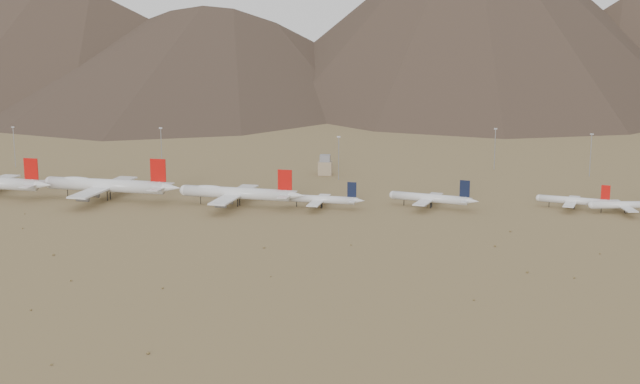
# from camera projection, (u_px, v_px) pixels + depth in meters

# --- Properties ---
(ground) EXTENTS (3000.00, 3000.00, 0.00)m
(ground) POSITION_uv_depth(u_px,v_px,m) (240.00, 219.00, 419.60)
(ground) COLOR olive
(ground) RESTS_ON ground
(widebody_centre) EXTENTS (76.28, 59.39, 22.77)m
(widebody_centre) POSITION_uv_depth(u_px,v_px,m) (107.00, 185.00, 460.55)
(widebody_centre) COLOR silver
(widebody_centre) RESTS_ON ground
(widebody_east) EXTENTS (66.01, 51.48, 19.73)m
(widebody_east) POSITION_uv_depth(u_px,v_px,m) (237.00, 193.00, 446.19)
(widebody_east) COLOR silver
(widebody_east) RESTS_ON ground
(narrowbody_a) EXTENTS (41.71, 30.30, 13.82)m
(narrowbody_a) POSITION_uv_depth(u_px,v_px,m) (322.00, 199.00, 442.18)
(narrowbody_a) COLOR silver
(narrowbody_a) RESTS_ON ground
(narrowbody_b) EXTENTS (44.43, 33.08, 15.20)m
(narrowbody_b) POSITION_uv_depth(u_px,v_px,m) (432.00, 198.00, 442.61)
(narrowbody_b) COLOR silver
(narrowbody_b) RESTS_ON ground
(narrowbody_c) EXTENTS (38.39, 28.50, 13.06)m
(narrowbody_c) POSITION_uv_depth(u_px,v_px,m) (575.00, 201.00, 440.09)
(narrowbody_c) COLOR silver
(narrowbody_c) RESTS_ON ground
(narrowbody_d) EXTENTS (38.67, 28.01, 12.79)m
(narrowbody_d) POSITION_uv_depth(u_px,v_px,m) (627.00, 205.00, 431.16)
(narrowbody_d) COLOR silver
(narrowbody_d) RESTS_ON ground
(control_tower) EXTENTS (8.00, 8.00, 12.00)m
(control_tower) POSITION_uv_depth(u_px,v_px,m) (325.00, 166.00, 532.95)
(control_tower) COLOR tan
(control_tower) RESTS_ON ground
(mast_far_west) EXTENTS (2.00, 0.60, 25.70)m
(mast_far_west) POSITION_uv_depth(u_px,v_px,m) (14.00, 145.00, 557.04)
(mast_far_west) COLOR gray
(mast_far_west) RESTS_ON ground
(mast_west) EXTENTS (2.00, 0.60, 25.70)m
(mast_west) POSITION_uv_depth(u_px,v_px,m) (161.00, 146.00, 552.96)
(mast_west) COLOR gray
(mast_west) RESTS_ON ground
(mast_centre) EXTENTS (2.00, 0.60, 25.70)m
(mast_centre) POSITION_uv_depth(u_px,v_px,m) (339.00, 156.00, 514.54)
(mast_centre) COLOR gray
(mast_centre) RESTS_ON ground
(mast_east) EXTENTS (2.00, 0.60, 25.70)m
(mast_east) POSITION_uv_depth(u_px,v_px,m) (495.00, 147.00, 549.31)
(mast_east) COLOR gray
(mast_east) RESTS_ON ground
(mast_far_east) EXTENTS (2.00, 0.60, 25.70)m
(mast_far_east) POSITION_uv_depth(u_px,v_px,m) (591.00, 153.00, 525.49)
(mast_far_east) COLOR gray
(mast_far_east) RESTS_ON ground
(desert_scrub) EXTENTS (449.57, 180.63, 0.83)m
(desert_scrub) POSITION_uv_depth(u_px,v_px,m) (207.00, 271.00, 334.40)
(desert_scrub) COLOR brown
(desert_scrub) RESTS_ON ground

